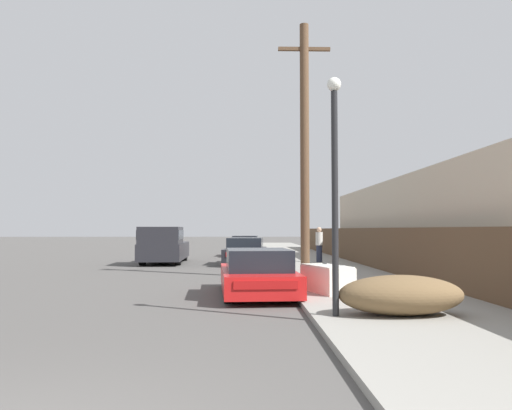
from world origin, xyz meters
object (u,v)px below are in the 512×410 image
object	(u,v)px
parked_sports_car_red	(257,274)
utility_pole	(305,145)
car_parked_mid	(246,252)
street_lamp	(335,175)
pedestrian	(319,244)
brush_pile	(401,295)
discarded_fridge	(327,279)
pickup_truck	(164,245)
car_parked_far	(246,246)

from	to	relation	value
parked_sports_car_red	utility_pole	size ratio (longest dim) A/B	0.52
car_parked_mid	street_lamp	bearing A→B (deg)	-79.76
utility_pole	pedestrian	distance (m)	8.01
car_parked_mid	parked_sports_car_red	bearing A→B (deg)	-84.50
brush_pile	discarded_fridge	bearing A→B (deg)	103.61
brush_pile	utility_pole	bearing A→B (deg)	95.90
pedestrian	car_parked_mid	bearing A→B (deg)	178.28
car_parked_mid	utility_pole	size ratio (longest dim) A/B	0.51
parked_sports_car_red	pickup_truck	world-z (taller)	pickup_truck
car_parked_far	pickup_truck	bearing A→B (deg)	-117.14
parked_sports_car_red	car_parked_mid	size ratio (longest dim) A/B	1.03
pickup_truck	parked_sports_car_red	bearing A→B (deg)	108.11
car_parked_mid	brush_pile	xyz separation A→B (m)	(2.80, -14.89, -0.12)
discarded_fridge	brush_pile	bearing A→B (deg)	-94.16
car_parked_far	parked_sports_car_red	bearing A→B (deg)	-86.36
car_parked_mid	pickup_truck	xyz separation A→B (m)	(-4.04, 0.64, 0.29)
utility_pole	street_lamp	world-z (taller)	utility_pole
car_parked_far	pickup_truck	xyz separation A→B (m)	(-4.05, -7.01, 0.30)
discarded_fridge	brush_pile	world-z (taller)	brush_pile
pedestrian	brush_pile	bearing A→B (deg)	-92.82
pickup_truck	utility_pole	bearing A→B (deg)	126.11
utility_pole	brush_pile	bearing A→B (deg)	-84.10
car_parked_far	car_parked_mid	bearing A→B (deg)	-87.21
pickup_truck	brush_pile	world-z (taller)	pickup_truck
parked_sports_car_red	brush_pile	bearing A→B (deg)	-58.79
discarded_fridge	pickup_truck	size ratio (longest dim) A/B	0.32
parked_sports_car_red	car_parked_mid	bearing A→B (deg)	87.77
car_parked_mid	pedestrian	distance (m)	3.55
discarded_fridge	pedestrian	bearing A→B (deg)	64.61
street_lamp	pedestrian	xyz separation A→B (m)	(1.93, 14.84, -1.70)
pedestrian	street_lamp	bearing A→B (deg)	-97.43
parked_sports_car_red	pedestrian	size ratio (longest dim) A/B	2.71
car_parked_far	street_lamp	distance (m)	22.75
pickup_truck	street_lamp	size ratio (longest dim) A/B	1.29
parked_sports_car_red	utility_pole	xyz separation A→B (m)	(1.73, 4.13, 4.01)
pickup_truck	utility_pole	size ratio (longest dim) A/B	0.65
street_lamp	parked_sports_car_red	bearing A→B (deg)	109.73
street_lamp	brush_pile	bearing A→B (deg)	2.78
car_parked_mid	brush_pile	bearing A→B (deg)	-75.19
parked_sports_car_red	street_lamp	distance (m)	4.48
utility_pole	car_parked_mid	bearing A→B (deg)	105.72
discarded_fridge	car_parked_mid	world-z (taller)	car_parked_mid
brush_pile	pedestrian	world-z (taller)	pedestrian
parked_sports_car_red	street_lamp	world-z (taller)	street_lamp
parked_sports_car_red	utility_pole	bearing A→B (deg)	63.62
car_parked_far	brush_pile	distance (m)	22.71
parked_sports_car_red	car_parked_mid	world-z (taller)	car_parked_mid
discarded_fridge	utility_pole	distance (m)	6.06
car_parked_mid	brush_pile	size ratio (longest dim) A/B	1.91
discarded_fridge	car_parked_mid	distance (m)	11.74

